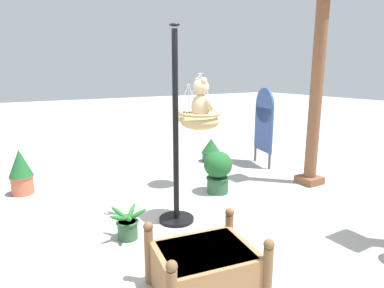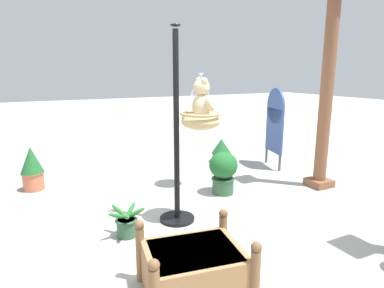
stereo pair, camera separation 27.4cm
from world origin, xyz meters
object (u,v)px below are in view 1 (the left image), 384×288
at_px(hanging_basket_with_teddy, 200,120).
at_px(display_pole_central, 176,165).
at_px(potted_plant_flowering_red, 127,226).
at_px(greenhouse_pillar_right, 316,96).
at_px(teddy_bear, 202,102).
at_px(potted_plant_small_succulent, 21,171).
at_px(display_sign_board, 264,120).
at_px(potted_plant_fern_front, 218,170).
at_px(potted_plant_tall_leafy, 211,150).
at_px(hanging_basket_left_high, 189,117).
at_px(wooden_planter_box, 205,269).

bearing_deg(hanging_basket_with_teddy, display_pole_central, -120.96).
bearing_deg(potted_plant_flowering_red, greenhouse_pillar_right, 94.10).
bearing_deg(teddy_bear, display_pole_central, -118.74).
xyz_separation_m(potted_plant_flowering_red, potted_plant_small_succulent, (-2.18, -0.90, 0.21)).
bearing_deg(greenhouse_pillar_right, potted_plant_flowering_red, -85.90).
xyz_separation_m(display_pole_central, display_sign_board, (-1.38, 2.72, 0.18)).
xyz_separation_m(teddy_bear, greenhouse_pillar_right, (-0.27, 2.35, -0.03)).
bearing_deg(potted_plant_fern_front, potted_plant_flowering_red, -68.56).
bearing_deg(hanging_basket_with_teddy, potted_plant_tall_leafy, 142.93).
relative_size(display_pole_central, potted_plant_small_succulent, 3.37).
distance_m(hanging_basket_left_high, potted_plant_tall_leafy, 1.87).
bearing_deg(hanging_basket_with_teddy, potted_plant_fern_front, 132.09).
height_order(hanging_basket_with_teddy, teddy_bear, hanging_basket_with_teddy).
bearing_deg(potted_plant_tall_leafy, hanging_basket_left_high, -47.14).
bearing_deg(display_pole_central, display_sign_board, 116.93).
bearing_deg(display_pole_central, teddy_bear, 61.26).
xyz_separation_m(hanging_basket_left_high, greenhouse_pillar_right, (0.91, 1.84, 0.32)).
bearing_deg(display_pole_central, wooden_planter_box, -18.75).
bearing_deg(display_pole_central, potted_plant_small_succulent, -142.18).
distance_m(greenhouse_pillar_right, display_sign_board, 1.39).
xyz_separation_m(hanging_basket_with_teddy, hanging_basket_left_high, (-1.18, 0.53, -0.14)).
xyz_separation_m(teddy_bear, potted_plant_fern_front, (-0.70, 0.76, -1.15)).
bearing_deg(teddy_bear, potted_plant_tall_leafy, 143.31).
xyz_separation_m(wooden_planter_box, display_sign_board, (-2.75, 3.18, 0.69)).
relative_size(potted_plant_fern_front, potted_plant_flowering_red, 1.46).
xyz_separation_m(hanging_basket_with_teddy, teddy_bear, (-0.00, 0.02, 0.22)).
height_order(teddy_bear, display_sign_board, teddy_bear).
xyz_separation_m(potted_plant_fern_front, potted_plant_small_succulent, (-1.50, -2.63, 0.00)).
bearing_deg(potted_plant_small_succulent, potted_plant_fern_front, 60.24).
height_order(wooden_planter_box, potted_plant_small_succulent, potted_plant_small_succulent).
xyz_separation_m(display_pole_central, potted_plant_flowering_red, (0.12, -0.70, -0.58)).
bearing_deg(hanging_basket_with_teddy, hanging_basket_left_high, 155.70).
distance_m(potted_plant_flowering_red, potted_plant_small_succulent, 2.37).
bearing_deg(teddy_bear, display_sign_board, 122.06).
distance_m(hanging_basket_left_high, display_sign_board, 1.98).
relative_size(hanging_basket_left_high, greenhouse_pillar_right, 0.20).
distance_m(potted_plant_tall_leafy, display_sign_board, 1.25).
relative_size(wooden_planter_box, potted_plant_tall_leafy, 1.98).
height_order(greenhouse_pillar_right, potted_plant_flowering_red, greenhouse_pillar_right).
bearing_deg(teddy_bear, potted_plant_fern_front, 132.96).
height_order(display_pole_central, potted_plant_small_succulent, display_pole_central).
relative_size(hanging_basket_with_teddy, potted_plant_small_succulent, 0.94).
bearing_deg(display_sign_board, wooden_planter_box, -49.13).
height_order(hanging_basket_with_teddy, wooden_planter_box, hanging_basket_with_teddy).
bearing_deg(wooden_planter_box, greenhouse_pillar_right, 115.72).
height_order(teddy_bear, potted_plant_tall_leafy, teddy_bear).
height_order(greenhouse_pillar_right, potted_plant_small_succulent, greenhouse_pillar_right).
bearing_deg(hanging_basket_left_high, greenhouse_pillar_right, 63.61).
distance_m(wooden_planter_box, display_sign_board, 4.26).
bearing_deg(display_pole_central, hanging_basket_with_teddy, 59.04).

